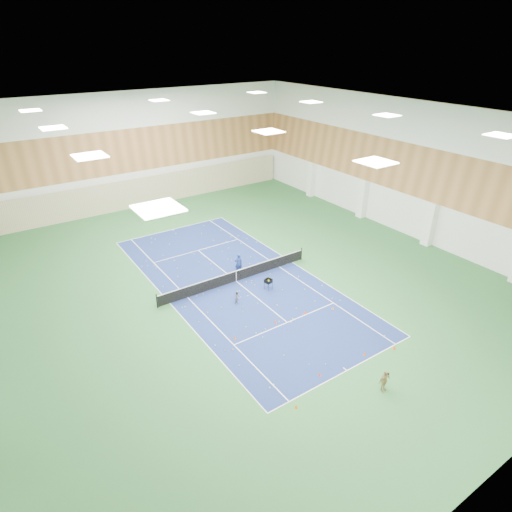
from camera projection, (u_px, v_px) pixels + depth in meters
The scene contains 20 objects.
ground at pixel (236, 281), 32.81m from camera, with size 40.00×40.00×0.00m, color #2A6231.
room_shell at pixel (235, 208), 30.06m from camera, with size 36.00×40.00×12.00m, color white, non-canonical shape.
wood_cladding at pixel (234, 180), 29.14m from camera, with size 36.00×40.00×8.00m, color #AD7240, non-canonical shape.
ceiling_light_grid at pixel (232, 121), 27.35m from camera, with size 21.40×25.40×0.06m, color white, non-canonical shape.
court_surface at pixel (236, 281), 32.81m from camera, with size 10.97×23.77×0.01m, color navy.
tennis_balls_scatter at pixel (236, 281), 32.79m from camera, with size 10.57×22.77×0.07m, color yellow, non-canonical shape.
tennis_net at pixel (236, 275), 32.56m from camera, with size 12.80×0.10×1.10m, color black, non-canonical shape.
back_curtain at pixel (141, 192), 46.64m from camera, with size 35.40×0.16×3.20m, color #C6B793.
coach at pixel (238, 263), 33.63m from camera, with size 0.62×0.41×1.70m, color navy.
child_court at pixel (238, 297), 29.96m from camera, with size 0.47×0.37×0.97m, color gray.
child_apron at pixel (384, 381), 22.44m from camera, with size 0.77×0.32×1.32m, color tan.
ball_cart at pixel (268, 284), 31.58m from camera, with size 0.50×0.50×0.87m, color black, non-canonical shape.
cone_svc_a at pixel (235, 337), 26.56m from camera, with size 0.19×0.19×0.21m, color #FF5E0D.
cone_svc_b at pixel (275, 322), 28.02m from camera, with size 0.18×0.18×0.20m, color #F8440D.
cone_svc_c at pixel (305, 312), 28.92m from camera, with size 0.21×0.21×0.24m, color #DA3E0B.
cone_svc_d at pixel (333, 308), 29.43m from camera, with size 0.18×0.18×0.19m, color orange.
cone_base_a at pixel (296, 406), 21.62m from camera, with size 0.19×0.19×0.21m, color orange.
cone_base_b at pixel (320, 374), 23.68m from camera, with size 0.18×0.18×0.20m, color #F3440C.
cone_base_c at pixel (365, 354), 25.21m from camera, with size 0.18×0.18×0.20m, color orange.
cone_base_d at pixel (394, 347), 25.70m from camera, with size 0.19×0.19×0.21m, color #EE480C.
Camera 1 is at (-14.53, -24.29, 16.79)m, focal length 30.00 mm.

